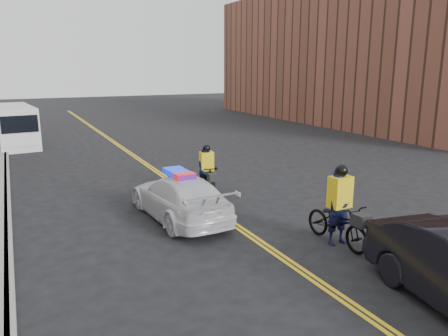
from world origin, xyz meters
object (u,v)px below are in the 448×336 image
police_cruiser (179,197)px  cargo_van (14,127)px  cyclist_far (207,174)px  cyclist_near (339,217)px

police_cruiser → cargo_van: size_ratio=0.81×
police_cruiser → cargo_van: (-4.25, 16.05, 0.47)m
police_cruiser → cyclist_far: cyclist_far is taller
cargo_van → cyclist_near: cargo_van is taller
police_cruiser → cyclist_near: (3.02, -3.72, 0.07)m
police_cruiser → cyclist_far: 2.79m
cyclist_near → cargo_van: bearing=107.1°
cargo_van → cyclist_far: cargo_van is taller
cargo_van → cyclist_far: size_ratio=3.14×
cyclist_far → police_cruiser: bearing=-125.3°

